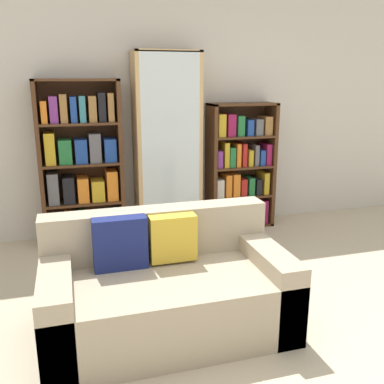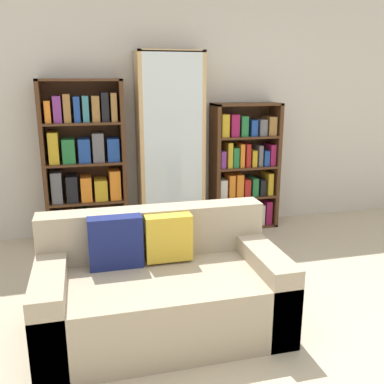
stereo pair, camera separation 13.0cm
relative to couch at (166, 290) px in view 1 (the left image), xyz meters
The scene contains 7 objects.
ground_plane 0.76m from the couch, 40.48° to the right, with size 16.00×16.00×0.00m, color beige.
wall_back 2.39m from the couch, 75.48° to the left, with size 6.90×0.06×2.70m.
couch is the anchor object (origin of this frame).
bookshelf_left 1.98m from the couch, 103.56° to the left, with size 0.82×0.32×1.68m.
display_cabinet 2.02m from the couch, 76.37° to the left, with size 0.69×0.36×1.95m.
bookshelf_right 2.31m from the couch, 55.01° to the left, with size 0.75×0.32×1.41m.
wine_bottle 1.72m from the couch, 58.20° to the left, with size 0.09×0.09×0.41m.
Camera 1 is at (-1.10, -2.12, 1.69)m, focal length 40.00 mm.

